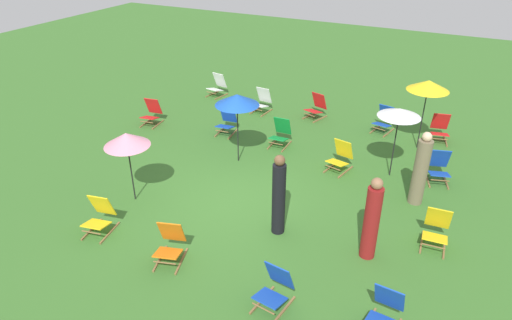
{
  "coord_description": "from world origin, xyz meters",
  "views": [
    {
      "loc": [
        4.55,
        -7.85,
        6.02
      ],
      "look_at": [
        0.0,
        1.2,
        0.5
      ],
      "focal_mm": 32.06,
      "sensor_mm": 36.0,
      "label": 1
    }
  ],
  "objects": [
    {
      "name": "ground_plane",
      "position": [
        0.0,
        0.0,
        0.0
      ],
      "size": [
        40.0,
        40.0,
        0.0
      ],
      "primitive_type": "plane",
      "color": "#386B28"
    },
    {
      "name": "deckchair_0",
      "position": [
        0.03,
        5.56,
        0.37
      ],
      "size": [
        0.68,
        0.87,
        0.83
      ],
      "rotation": [
        0.0,
        0.0,
        -0.29
      ],
      "color": "olive",
      "rests_on": "ground"
    },
    {
      "name": "deckchair_1",
      "position": [
        2.27,
        5.5,
        0.37
      ],
      "size": [
        0.62,
        0.84,
        0.83
      ],
      "rotation": [
        0.0,
        0.0,
        -0.21
      ],
      "color": "olive",
      "rests_on": "ground"
    },
    {
      "name": "deckchair_2",
      "position": [
        -0.07,
        -2.37,
        0.37
      ],
      "size": [
        0.68,
        0.87,
        0.83
      ],
      "rotation": [
        0.0,
        0.0,
        0.3
      ],
      "color": "olive",
      "rests_on": "ground"
    },
    {
      "name": "deckchair_3",
      "position": [
        2.24,
        -2.53,
        0.37
      ],
      "size": [
        0.57,
        0.82,
        0.83
      ],
      "rotation": [
        0.0,
        0.0,
        -0.13
      ],
      "color": "olive",
      "rests_on": "ground"
    },
    {
      "name": "deckchair_4",
      "position": [
        -1.8,
        5.22,
        0.37
      ],
      "size": [
        0.53,
        0.8,
        0.83
      ],
      "rotation": [
        0.0,
        0.0,
        -0.08
      ],
      "color": "olive",
      "rests_on": "ground"
    },
    {
      "name": "deckchair_5",
      "position": [
        -3.96,
        5.89,
        0.37
      ],
      "size": [
        0.59,
        0.82,
        0.83
      ],
      "rotation": [
        0.0,
        0.0,
        -0.16
      ],
      "color": "olive",
      "rests_on": "ground"
    },
    {
      "name": "deckchair_6",
      "position": [
        -4.5,
        2.72,
        0.37
      ],
      "size": [
        0.58,
        0.82,
        0.83
      ],
      "rotation": [
        0.0,
        0.0,
        0.15
      ],
      "color": "olive",
      "rests_on": "ground"
    },
    {
      "name": "deckchair_7",
      "position": [
        4.47,
        0.44,
        0.37
      ],
      "size": [
        0.53,
        0.79,
        0.83
      ],
      "rotation": [
        0.0,
        0.0,
        0.07
      ],
      "color": "olive",
      "rests_on": "ground"
    },
    {
      "name": "deckchair_8",
      "position": [
        -2.01,
        3.2,
        0.37
      ],
      "size": [
        0.56,
        0.81,
        0.83
      ],
      "rotation": [
        0.0,
        0.0,
        0.11
      ],
      "color": "olive",
      "rests_on": "ground"
    },
    {
      "name": "deckchair_9",
      "position": [
        -0.2,
        3.18,
        0.37
      ],
      "size": [
        0.5,
        0.78,
        0.83
      ],
      "rotation": [
        0.0,
        0.0,
        0.03
      ],
      "color": "olive",
      "rests_on": "ground"
    },
    {
      "name": "deckchair_10",
      "position": [
        4.04,
        -2.21,
        0.37
      ],
      "size": [
        0.54,
        0.8,
        0.83
      ],
      "rotation": [
        0.0,
        0.0,
        -0.08
      ],
      "color": "olive",
      "rests_on": "ground"
    },
    {
      "name": "deckchair_11",
      "position": [
        3.89,
        5.58,
        0.37
      ],
      "size": [
        0.64,
        0.85,
        0.83
      ],
      "rotation": [
        0.0,
        0.0,
        0.23
      ],
      "color": "olive",
      "rests_on": "ground"
    },
    {
      "name": "deckchair_12",
      "position": [
        -1.95,
        -2.28,
        0.37
      ],
      "size": [
        0.61,
        0.84,
        0.83
      ],
      "rotation": [
        0.0,
        0.0,
        0.2
      ],
      "color": "olive",
      "rests_on": "ground"
    },
    {
      "name": "deckchair_13",
      "position": [
        4.17,
        3.13,
        0.37
      ],
      "size": [
        0.67,
        0.86,
        0.83
      ],
      "rotation": [
        0.0,
        0.0,
        0.29
      ],
      "color": "olive",
      "rests_on": "ground"
    },
    {
      "name": "deckchair_14",
      "position": [
        1.79,
        2.56,
        0.37
      ],
      "size": [
        0.63,
        0.84,
        0.83
      ],
      "rotation": [
        0.0,
        0.0,
        -0.21
      ],
      "color": "olive",
      "rests_on": "ground"
    },
    {
      "name": "umbrella_0",
      "position": [
        -0.84,
        1.78,
        1.77
      ],
      "size": [
        1.16,
        1.16,
        1.92
      ],
      "color": "black",
      "rests_on": "ground"
    },
    {
      "name": "umbrella_1",
      "position": [
        3.05,
        2.85,
        1.75
      ],
      "size": [
        1.04,
        1.04,
        1.86
      ],
      "color": "black",
      "rests_on": "ground"
    },
    {
      "name": "umbrella_2",
      "position": [
        3.42,
        4.81,
        1.88
      ],
      "size": [
        1.14,
        1.14,
        2.02
      ],
      "color": "black",
      "rests_on": "ground"
    },
    {
      "name": "umbrella_3",
      "position": [
        -2.11,
        -1.01,
        1.57
      ],
      "size": [
        1.03,
        1.03,
        1.73
      ],
      "color": "black",
      "rests_on": "ground"
    },
    {
      "name": "person_0",
      "position": [
        3.34,
        -0.53,
        0.85
      ],
      "size": [
        0.35,
        0.35,
        1.78
      ],
      "rotation": [
        0.0,
        0.0,
        0.17
      ],
      "color": "maroon",
      "rests_on": "ground"
    },
    {
      "name": "person_1",
      "position": [
        1.43,
        -0.61,
        0.88
      ],
      "size": [
        0.37,
        0.37,
        1.83
      ],
      "rotation": [
        0.0,
        0.0,
        1.96
      ],
      "color": "black",
      "rests_on": "ground"
    },
    {
      "name": "person_2",
      "position": [
        3.85,
        1.86,
        0.85
      ],
      "size": [
        0.41,
        0.41,
        1.81
      ],
      "rotation": [
        0.0,
        0.0,
        3.44
      ],
      "color": "#72664C",
      "rests_on": "ground"
    }
  ]
}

